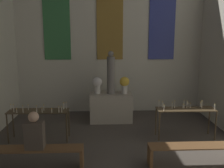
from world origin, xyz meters
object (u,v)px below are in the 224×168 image
at_px(statue, 111,74).
at_px(flower_vase_right, 124,83).
at_px(person_seated, 34,132).
at_px(candle_rack_right, 185,112).
at_px(altar, 111,107).
at_px(flower_vase_left, 97,84).
at_px(pew_back_left, 37,154).
at_px(pew_back_right, 193,151).
at_px(candle_rack_left, 39,114).

relative_size(statue, flower_vase_right, 2.51).
relative_size(flower_vase_right, person_seated, 0.69).
distance_m(flower_vase_right, candle_rack_right, 2.07).
bearing_deg(altar, flower_vase_left, -180.00).
xyz_separation_m(altar, statue, (0.00, 0.00, 1.04)).
relative_size(flower_vase_left, candle_rack_right, 0.35).
distance_m(candle_rack_right, pew_back_left, 3.73).
bearing_deg(flower_vase_left, person_seated, -112.77).
relative_size(pew_back_left, pew_back_right, 1.00).
height_order(altar, statue, statue).
bearing_deg(statue, altar, 0.00).
height_order(candle_rack_left, pew_back_right, candle_rack_left).
relative_size(altar, pew_back_right, 0.70).
bearing_deg(flower_vase_right, candle_rack_right, -44.20).
relative_size(statue, pew_back_left, 0.71).
distance_m(statue, flower_vase_left, 0.51).
xyz_separation_m(flower_vase_right, candle_rack_left, (-2.27, -1.41, -0.48)).
distance_m(altar, pew_back_right, 3.23).
distance_m(flower_vase_left, person_seated, 3.08).
bearing_deg(candle_rack_left, person_seated, -79.34).
relative_size(flower_vase_left, flower_vase_right, 1.00).
height_order(statue, candle_rack_left, statue).
height_order(flower_vase_left, flower_vase_right, same).
height_order(altar, candle_rack_right, candle_rack_right).
xyz_separation_m(flower_vase_left, person_seated, (-1.18, -2.81, -0.41)).
relative_size(statue, flower_vase_left, 2.51).
bearing_deg(person_seated, pew_back_right, -0.00).
relative_size(altar, person_seated, 1.71).
height_order(flower_vase_right, person_seated, flower_vase_right).
bearing_deg(altar, flower_vase_right, -0.00).
relative_size(candle_rack_right, pew_back_left, 0.81).
xyz_separation_m(statue, candle_rack_right, (1.86, -1.41, -0.78)).
height_order(candle_rack_left, pew_back_left, candle_rack_left).
relative_size(altar, flower_vase_left, 2.47).
distance_m(pew_back_right, person_seated, 3.20).
height_order(candle_rack_right, pew_back_left, candle_rack_right).
relative_size(candle_rack_left, candle_rack_right, 1.00).
relative_size(flower_vase_left, person_seated, 0.69).
bearing_deg(candle_rack_right, statue, 142.92).
bearing_deg(altar, statue, 0.00).
xyz_separation_m(candle_rack_left, candle_rack_right, (3.72, 0.01, 0.00)).
distance_m(candle_rack_left, pew_back_left, 1.48).
relative_size(flower_vase_left, pew_back_left, 0.28).
bearing_deg(altar, candle_rack_right, -37.08).
xyz_separation_m(statue, flower_vase_left, (-0.41, -0.00, -0.30)).
relative_size(flower_vase_right, pew_back_right, 0.28).
bearing_deg(candle_rack_right, flower_vase_left, 148.28).
bearing_deg(candle_rack_left, flower_vase_left, 44.36).
height_order(pew_back_left, person_seated, person_seated).
bearing_deg(person_seated, flower_vase_right, 54.45).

